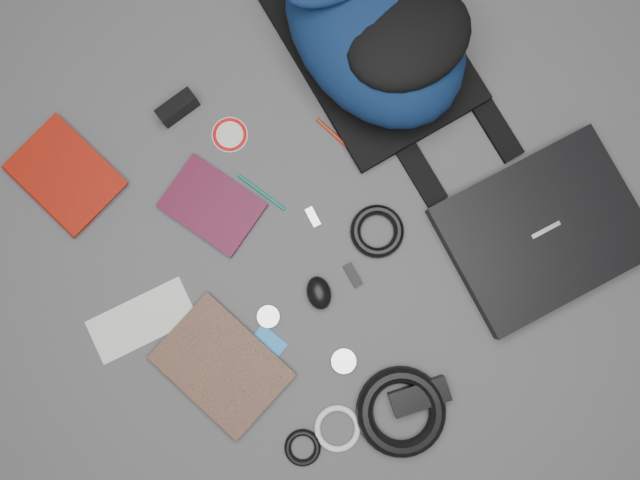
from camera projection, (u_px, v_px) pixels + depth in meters
ground at (320, 241)px, 1.40m from camera, size 4.00×4.00×0.00m
backpack at (375, 25)px, 1.33m from camera, size 0.45×0.59×0.23m
laptop at (543, 231)px, 1.38m from camera, size 0.47×0.39×0.04m
textbook_red at (38, 203)px, 1.40m from camera, size 0.20×0.25×0.03m
comic_book at (191, 399)px, 1.36m from camera, size 0.23×0.29×0.02m
envelope at (142, 320)px, 1.38m from camera, size 0.25×0.15×0.00m
dvd_case at (212, 205)px, 1.40m from camera, size 0.20×0.24×0.02m
compact_camera at (178, 108)px, 1.40m from camera, size 0.09×0.04×0.05m
sticker_disc at (230, 135)px, 1.42m from camera, size 0.09×0.09×0.00m
pen_teal at (262, 192)px, 1.41m from camera, size 0.04×0.13×0.01m
pen_red at (341, 141)px, 1.42m from camera, size 0.03×0.15×0.01m
id_badge at (269, 343)px, 1.38m from camera, size 0.06×0.08×0.00m
usb_black at (353, 275)px, 1.39m from camera, size 0.03×0.06×0.01m
usb_silver at (313, 217)px, 1.40m from camera, size 0.03×0.05×0.01m
mouse at (319, 293)px, 1.37m from camera, size 0.08×0.09×0.04m
headphone_left at (268, 316)px, 1.38m from camera, size 0.06×0.06×0.01m
headphone_right at (344, 361)px, 1.37m from camera, size 0.06×0.06×0.01m
cable_coil at (377, 231)px, 1.39m from camera, size 0.12×0.12×0.02m
power_brick at (419, 396)px, 1.35m from camera, size 0.14×0.10×0.03m
power_cord_coil at (401, 412)px, 1.35m from camera, size 0.23×0.23×0.04m
earbud_coil at (303, 448)px, 1.35m from camera, size 0.09×0.09×0.01m
white_cable_coil at (337, 429)px, 1.36m from camera, size 0.13×0.13×0.01m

